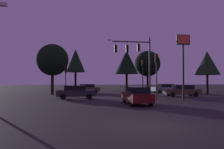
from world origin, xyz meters
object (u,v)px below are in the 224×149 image
car_crossing_right (182,90)px  car_parked_lot (87,88)px  car_nearside_lane (137,95)px  car_far_lane (165,88)px  tree_behind_sign (207,63)px  traffic_signal_mast_arm (137,56)px  tree_lot_edge (76,61)px  car_crossing_left (76,92)px  tree_right_cluster (127,62)px  store_sign_illuminated (183,52)px  tree_left_far (53,60)px  traffic_light_corner_right (66,75)px  tree_center_horizon (148,64)px  traffic_light_corner_left (157,68)px  traffic_light_median (143,71)px

car_crossing_right → car_parked_lot: 15.11m
car_nearside_lane → car_parked_lot: same height
car_far_lane → tree_behind_sign: tree_behind_sign is taller
traffic_signal_mast_arm → tree_lot_edge: tree_lot_edge is taller
car_crossing_left → car_parked_lot: 11.02m
car_far_lane → car_crossing_right: bearing=-97.7°
tree_right_cluster → tree_lot_edge: size_ratio=0.95×
car_far_lane → store_sign_illuminated: store_sign_illuminated is taller
car_crossing_left → store_sign_illuminated: 12.33m
store_sign_illuminated → tree_right_cluster: 22.43m
tree_left_far → tree_behind_sign: bearing=-7.1°
car_far_lane → car_nearside_lane: bearing=-119.0°
tree_right_cluster → traffic_light_corner_right: bearing=-127.1°
store_sign_illuminated → tree_behind_sign: (8.68, 9.68, -0.22)m
tree_behind_sign → tree_center_horizon: 15.25m
car_crossing_left → car_crossing_right: size_ratio=0.94×
traffic_light_corner_left → car_crossing_left: size_ratio=1.11×
car_nearside_lane → car_crossing_right: bearing=45.7°
tree_behind_sign → traffic_light_corner_left: bearing=-142.4°
car_crossing_left → tree_behind_sign: bearing=15.9°
tree_lot_edge → car_nearside_lane: bearing=-78.3°
traffic_light_median → store_sign_illuminated: (1.96, -7.76, 1.53)m
car_crossing_left → tree_lot_edge: bearing=91.2°
tree_center_horizon → car_nearside_lane: bearing=-109.5°
car_far_lane → tree_center_horizon: size_ratio=0.56×
car_nearside_lane → store_sign_illuminated: 7.39m
car_parked_lot → store_sign_illuminated: store_sign_illuminated is taller
traffic_signal_mast_arm → tree_left_far: (-10.82, 8.03, 0.09)m
car_far_lane → tree_left_far: bearing=-173.5°
traffic_light_corner_right → store_sign_illuminated: bearing=-32.1°
car_nearside_lane → tree_lot_edge: size_ratio=0.54×
traffic_light_corner_left → car_far_lane: bearing=64.6°
traffic_light_median → tree_left_far: tree_left_far is taller
tree_left_far → store_sign_illuminated: bearing=-41.0°
traffic_light_corner_right → car_crossing_left: bearing=-69.3°
tree_lot_edge → traffic_signal_mast_arm: bearing=-69.6°
car_far_lane → tree_right_cluster: (-5.01, 7.76, 5.04)m
tree_behind_sign → tree_lot_edge: tree_lot_edge is taller
traffic_light_corner_left → store_sign_illuminated: 3.07m
car_parked_lot → store_sign_illuminated: bearing=-58.3°
car_nearside_lane → car_parked_lot: 17.99m
car_far_lane → store_sign_illuminated: 15.73m
traffic_signal_mast_arm → traffic_light_corner_left: (1.19, -3.40, -1.63)m
car_crossing_left → car_far_lane: bearing=35.3°
car_nearside_lane → tree_right_cluster: (4.52, 24.95, 5.04)m
traffic_light_median → car_far_lane: size_ratio=1.04×
tree_left_far → traffic_light_corner_left: bearing=-43.6°
traffic_light_corner_left → tree_center_horizon: 23.98m
car_crossing_left → tree_lot_edge: 21.70m
store_sign_illuminated → tree_right_cluster: (-1.03, 22.39, 0.89)m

